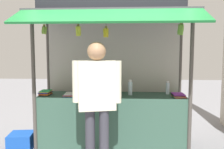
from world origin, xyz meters
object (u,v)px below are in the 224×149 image
at_px(magazine_stack_mid_right, 101,95).
at_px(water_bottle_right, 130,88).
at_px(water_bottle_far_right, 90,86).
at_px(magazine_stack_mid_left, 46,93).
at_px(water_bottle_left, 168,88).
at_px(banana_bunch_inner_left, 181,29).
at_px(magazine_stack_back_left, 71,94).
at_px(banana_bunch_rightmost, 106,32).
at_px(banana_bunch_inner_right, 78,31).
at_px(plastic_crate, 21,141).
at_px(vendor_person, 97,94).
at_px(magazine_stack_back_right, 178,95).
at_px(banana_bunch_leftmost, 44,30).

bearing_deg(magazine_stack_mid_right, water_bottle_right, 21.92).
bearing_deg(water_bottle_far_right, magazine_stack_mid_left, -160.98).
distance_m(water_bottle_left, banana_bunch_inner_left, 1.10).
height_order(water_bottle_far_right, magazine_stack_mid_left, water_bottle_far_right).
height_order(magazine_stack_back_left, magazine_stack_mid_left, magazine_stack_mid_left).
relative_size(banana_bunch_rightmost, banana_bunch_inner_right, 1.08).
xyz_separation_m(magazine_stack_mid_right, plastic_crate, (-1.35, -0.02, -0.81)).
height_order(water_bottle_far_right, plastic_crate, water_bottle_far_right).
bearing_deg(magazine_stack_mid_right, banana_bunch_inner_left, -11.28).
distance_m(magazine_stack_mid_right, banana_bunch_inner_right, 1.08).
bearing_deg(water_bottle_right, water_bottle_far_right, 166.61).
relative_size(water_bottle_right, magazine_stack_back_left, 0.79).
bearing_deg(banana_bunch_inner_left, plastic_crate, 175.12).
bearing_deg(banana_bunch_rightmost, vendor_person, -104.40).
height_order(magazine_stack_back_right, banana_bunch_rightmost, banana_bunch_rightmost).
height_order(banana_bunch_rightmost, plastic_crate, banana_bunch_rightmost).
bearing_deg(water_bottle_left, magazine_stack_back_left, -172.19).
height_order(magazine_stack_back_right, magazine_stack_mid_left, magazine_stack_mid_left).
relative_size(water_bottle_far_right, magazine_stack_mid_left, 1.03).
xyz_separation_m(magazine_stack_mid_left, banana_bunch_inner_left, (2.16, -0.35, 1.02)).
height_order(water_bottle_far_right, magazine_stack_back_left, water_bottle_far_right).
relative_size(water_bottle_right, banana_bunch_inner_right, 0.96).
distance_m(water_bottle_far_right, banana_bunch_rightmost, 1.13).
distance_m(magazine_stack_back_left, banana_bunch_inner_left, 2.04).
bearing_deg(magazine_stack_mid_right, water_bottle_far_right, 122.40).
distance_m(water_bottle_left, magazine_stack_back_right, 0.31).
relative_size(magazine_stack_back_left, plastic_crate, 0.86).
bearing_deg(banana_bunch_inner_left, banana_bunch_leftmost, -179.99).
relative_size(magazine_stack_back_left, banana_bunch_leftmost, 1.35).
height_order(water_bottle_left, water_bottle_far_right, water_bottle_far_right).
xyz_separation_m(banana_bunch_inner_right, plastic_crate, (-1.04, 0.22, -1.82)).
xyz_separation_m(water_bottle_left, banana_bunch_leftmost, (-1.96, -0.55, 0.95)).
distance_m(magazine_stack_mid_right, banana_bunch_leftmost, 1.34).
distance_m(banana_bunch_inner_left, banana_bunch_inner_right, 1.51).
height_order(water_bottle_right, magazine_stack_back_right, water_bottle_right).
bearing_deg(banana_bunch_leftmost, vendor_person, -24.22).
relative_size(water_bottle_left, banana_bunch_leftmost, 0.93).
distance_m(magazine_stack_mid_left, banana_bunch_leftmost, 1.09).
distance_m(magazine_stack_back_left, vendor_person, 0.89).
distance_m(magazine_stack_back_left, banana_bunch_inner_right, 1.09).
relative_size(banana_bunch_inner_left, banana_bunch_inner_right, 0.98).
xyz_separation_m(water_bottle_right, banana_bunch_rightmost, (-0.38, -0.44, 0.90)).
xyz_separation_m(magazine_stack_mid_right, vendor_person, (0.01, -0.62, 0.13)).
distance_m(magazine_stack_back_right, banana_bunch_inner_right, 1.89).
distance_m(magazine_stack_mid_right, magazine_stack_mid_left, 0.96).
xyz_separation_m(magazine_stack_back_right, magazine_stack_mid_right, (-1.26, -0.04, 0.01)).
bearing_deg(banana_bunch_inner_right, water_bottle_right, 28.77).
height_order(magazine_stack_mid_right, banana_bunch_leftmost, banana_bunch_leftmost).
xyz_separation_m(water_bottle_right, vendor_person, (-0.47, -0.81, 0.04)).
relative_size(water_bottle_left, magazine_stack_back_right, 0.80).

